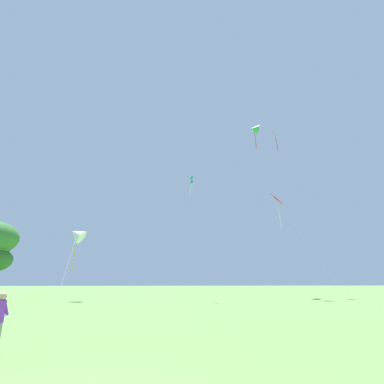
# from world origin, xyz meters

# --- Properties ---
(kite_red_high) EXTENTS (4.45, 9.69, 14.01)m
(kite_red_high) POSITION_xyz_m (18.48, 34.54, 12.25)
(kite_red_high) COLOR red
(kite_red_high) RESTS_ON ground_plane
(kite_yellow_diamond) EXTENTS (4.67, 8.69, 25.76)m
(kite_yellow_diamond) POSITION_xyz_m (20.39, 36.94, 23.88)
(kite_yellow_diamond) COLOR yellow
(kite_yellow_diamond) RESTS_ON ground_plane
(kite_teal_box) EXTENTS (1.25, 4.56, 14.26)m
(kite_teal_box) POSITION_xyz_m (5.44, 29.30, 13.48)
(kite_teal_box) COLOR teal
(kite_teal_box) RESTS_ON ground_plane
(kite_green_small) EXTENTS (1.63, 7.25, 25.18)m
(kite_green_small) POSITION_xyz_m (15.80, 34.67, 24.35)
(kite_green_small) COLOR green
(kite_green_small) RESTS_ON ground_plane
(kite_white_distant) EXTENTS (2.79, 11.15, 8.07)m
(kite_white_distant) POSITION_xyz_m (-7.46, 30.27, 7.00)
(kite_white_distant) COLOR white
(kite_white_distant) RESTS_ON ground_plane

